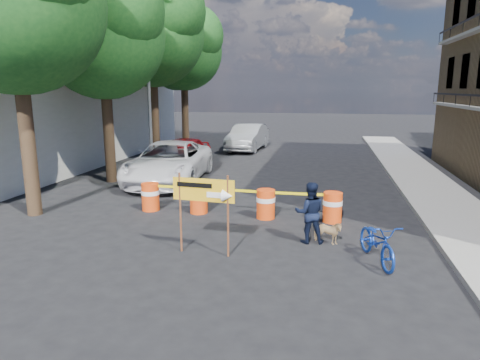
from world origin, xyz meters
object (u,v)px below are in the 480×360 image
at_px(barrel_far_left, 150,196).
at_px(detour_sign, 212,196).
at_px(barrel_mid_right, 266,203).
at_px(sedan_red, 181,154).
at_px(suv_white, 169,162).
at_px(barrel_mid_left, 199,199).
at_px(bicycle, 379,223).
at_px(pedestrian, 310,213).
at_px(barrel_far_right, 332,207).
at_px(sedan_silver, 248,137).
at_px(dog, 327,232).

distance_m(barrel_far_left, detour_sign, 4.56).
xyz_separation_m(barrel_mid_right, sedan_red, (-5.21, 7.16, 0.31)).
xyz_separation_m(suv_white, sedan_red, (-0.46, 2.79, -0.06)).
xyz_separation_m(barrel_mid_left, bicycle, (5.15, -3.00, 0.46)).
height_order(barrel_far_left, pedestrian, pedestrian).
relative_size(detour_sign, suv_white, 0.32).
xyz_separation_m(barrel_far_right, pedestrian, (-0.60, -1.89, 0.33)).
bearing_deg(pedestrian, barrel_mid_left, -37.85).
distance_m(bicycle, sedan_silver, 18.38).
relative_size(barrel_mid_right, sedan_silver, 0.18).
bearing_deg(bicycle, barrel_far_right, 91.76).
xyz_separation_m(barrel_far_left, sedan_silver, (0.60, 14.33, 0.36)).
xyz_separation_m(detour_sign, sedan_red, (-4.38, 10.34, -0.66)).
bearing_deg(suv_white, barrel_mid_right, -47.67).
bearing_deg(detour_sign, bicycle, 9.77).
height_order(barrel_mid_right, sedan_silver, sedan_silver).
bearing_deg(sedan_silver, barrel_far_left, -88.26).
distance_m(detour_sign, dog, 3.19).
bearing_deg(barrel_far_left, barrel_mid_left, 0.65).
xyz_separation_m(barrel_mid_right, suv_white, (-4.75, 4.37, 0.38)).
relative_size(dog, sedan_silver, 0.15).
relative_size(barrel_far_left, barrel_far_right, 1.00).
bearing_deg(suv_white, barrel_far_left, -82.59).
bearing_deg(dog, sedan_red, 52.36).
bearing_deg(barrel_mid_right, sedan_red, 126.08).
distance_m(barrel_far_right, sedan_silver, 15.35).
height_order(barrel_far_left, barrel_far_right, same).
distance_m(barrel_mid_left, barrel_mid_right, 2.19).
distance_m(pedestrian, bicycle, 1.87).
bearing_deg(detour_sign, barrel_far_right, 53.38).
bearing_deg(sedan_red, detour_sign, -61.98).
bearing_deg(sedan_red, bicycle, -45.66).
bearing_deg(barrel_mid_left, sedan_red, 113.43).
xyz_separation_m(barrel_mid_right, pedestrian, (1.39, -1.86, 0.33)).
bearing_deg(barrel_mid_left, barrel_far_right, -1.69).
xyz_separation_m(barrel_far_left, dog, (5.68, -2.04, -0.16)).
bearing_deg(pedestrian, barrel_far_left, -29.42).
relative_size(barrel_mid_right, suv_white, 0.15).
relative_size(suv_white, sedan_red, 1.32).
bearing_deg(suv_white, barrel_far_right, -37.82).
relative_size(barrel_mid_left, sedan_red, 0.20).
height_order(barrel_far_right, dog, barrel_far_right).
bearing_deg(sedan_red, barrel_mid_right, -48.86).
distance_m(barrel_far_right, bicycle, 3.08).
distance_m(pedestrian, sedan_silver, 16.96).
relative_size(barrel_far_right, dog, 1.22).
bearing_deg(barrel_far_right, sedan_silver, 109.86).
xyz_separation_m(barrel_mid_right, detour_sign, (-0.83, -3.18, 0.97)).
bearing_deg(detour_sign, barrel_mid_right, 80.08).
relative_size(barrel_mid_right, barrel_far_right, 1.00).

